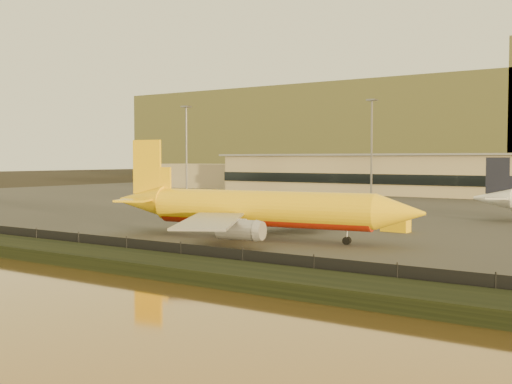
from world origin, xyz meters
TOP-DOWN VIEW (x-y plane):
  - ground at (0.00, 0.00)m, footprint 900.00×900.00m
  - embankment at (0.00, -17.00)m, footprint 320.00×7.00m
  - tarmac at (0.00, 95.00)m, footprint 320.00×220.00m
  - perimeter_fence at (0.00, -13.00)m, footprint 300.00×0.05m
  - terminal_building at (-14.52, 125.55)m, footprint 202.00×25.00m
  - apron_light_masts at (15.00, 75.00)m, footprint 152.20×12.20m
  - dhl_cargo_jet at (4.62, 8.98)m, footprint 46.55×45.19m
  - gse_vehicle_yellow at (17.21, 28.19)m, footprint 4.35×2.16m
  - gse_vehicle_white at (-28.53, 36.68)m, footprint 4.09×2.52m

SIDE VIEW (x-z plane):
  - ground at x=0.00m, z-range 0.00..0.00m
  - tarmac at x=0.00m, z-range 0.00..0.20m
  - embankment at x=0.00m, z-range 0.00..1.40m
  - gse_vehicle_white at x=-28.53m, z-range 0.20..1.91m
  - gse_vehicle_yellow at x=17.21m, z-range 0.20..2.11m
  - perimeter_fence at x=0.00m, z-range 0.20..2.40m
  - dhl_cargo_jet at x=4.62m, z-range -2.60..11.30m
  - terminal_building at x=-14.52m, z-range -0.05..12.55m
  - apron_light_masts at x=15.00m, z-range 3.00..28.40m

